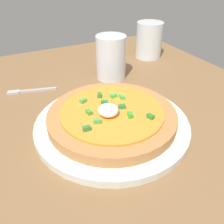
# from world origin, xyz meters

# --- Properties ---
(dining_table) EXTENTS (1.12, 0.69, 0.02)m
(dining_table) POSITION_xyz_m (0.00, 0.00, 0.01)
(dining_table) COLOR olive
(dining_table) RESTS_ON ground
(plate) EXTENTS (0.30, 0.30, 0.01)m
(plate) POSITION_xyz_m (-0.05, -0.08, 0.03)
(plate) COLOR silver
(plate) RESTS_ON dining_table
(pizza) EXTENTS (0.24, 0.24, 0.05)m
(pizza) POSITION_xyz_m (-0.05, -0.08, 0.05)
(pizza) COLOR #BB7F47
(pizza) RESTS_ON plate
(cup_near) EXTENTS (0.08, 0.08, 0.11)m
(cup_near) POSITION_xyz_m (-0.34, 0.20, 0.07)
(cup_near) COLOR silver
(cup_near) RESTS_ON dining_table
(cup_far) EXTENTS (0.08, 0.08, 0.11)m
(cup_far) POSITION_xyz_m (-0.25, 0.02, 0.07)
(cup_far) COLOR silver
(cup_far) RESTS_ON dining_table
(fork) EXTENTS (0.04, 0.12, 0.00)m
(fork) POSITION_xyz_m (-0.27, -0.20, 0.02)
(fork) COLOR #B7B7BC
(fork) RESTS_ON dining_table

